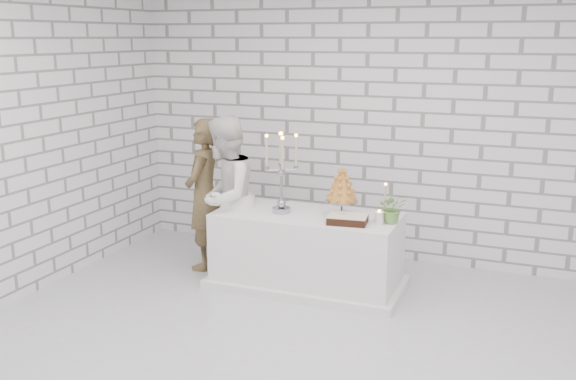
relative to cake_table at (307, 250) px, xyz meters
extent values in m
cube|color=silver|center=(0.58, -1.36, -0.38)|extent=(6.00, 5.00, 0.01)
cube|color=white|center=(0.58, 1.14, 1.12)|extent=(6.00, 0.01, 3.00)
cube|color=white|center=(0.58, -3.86, 1.12)|extent=(6.00, 0.01, 3.00)
cube|color=white|center=(-2.42, -1.36, 1.12)|extent=(0.01, 5.00, 3.00)
cube|color=white|center=(0.00, 0.00, 0.00)|extent=(1.80, 0.80, 0.75)
imported|color=brown|center=(-1.21, 0.13, 0.43)|extent=(0.45, 0.63, 1.62)
imported|color=white|center=(-0.89, -0.02, 0.46)|extent=(0.72, 0.88, 1.67)
cube|color=black|center=(0.46, -0.17, 0.42)|extent=(0.39, 0.30, 0.08)
cylinder|color=white|center=(0.74, -0.10, 0.44)|extent=(0.09, 0.09, 0.12)
cylinder|color=#C5AF95|center=(0.74, 0.14, 0.54)|extent=(0.07, 0.07, 0.32)
imported|color=#437F39|center=(0.85, -0.01, 0.52)|extent=(0.32, 0.29, 0.29)
camera|label=1|loc=(2.06, -5.73, 2.07)|focal=40.21mm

